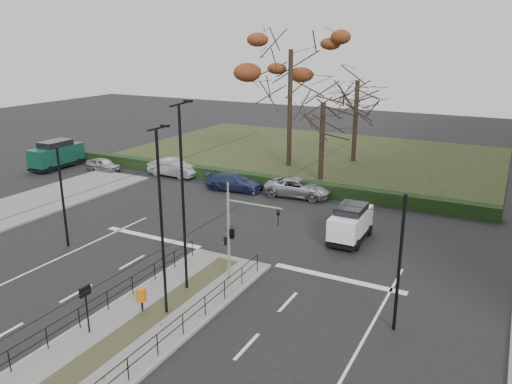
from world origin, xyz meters
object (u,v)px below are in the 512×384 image
parked_car_third (235,182)px  green_van (56,154)px  bare_tree_center (357,87)px  info_panel (85,296)px  bare_tree_near (323,108)px  streetlamp_median_far (183,197)px  rust_tree (291,49)px  streetlamp_median_near (162,222)px  parked_car_first (103,165)px  parked_car_fourth (298,188)px  traffic_light (233,232)px  litter_bin (141,295)px  white_van (351,222)px  parked_car_second (173,168)px

parked_car_third → green_van: size_ratio=0.87×
green_van → bare_tree_center: (24.26, 15.68, 6.06)m
info_panel → bare_tree_near: size_ratio=0.24×
parked_car_third → streetlamp_median_far: bearing=-163.8°
green_van → rust_tree: size_ratio=0.38×
streetlamp_median_near → parked_car_first: bearing=139.6°
streetlamp_median_near → green_van: size_ratio=1.57×
parked_car_fourth → rust_tree: rust_tree is taller
traffic_light → bare_tree_near: (-3.12, 20.44, 3.42)m
green_van → parked_car_first: bearing=14.5°
rust_tree → bare_tree_center: rust_tree is taller
parked_car_third → bare_tree_center: (5.55, 14.25, 6.74)m
parked_car_third → bare_tree_center: size_ratio=0.45×
litter_bin → streetlamp_median_near: 3.67m
white_van → traffic_light: bearing=-112.0°
bare_tree_near → parked_car_fourth: bearing=-88.4°
green_van → parked_car_fourth: bearing=5.5°
parked_car_fourth → traffic_light: bearing=-174.1°
streetlamp_median_far → white_van: size_ratio=2.23×
streetlamp_median_near → white_van: size_ratio=2.06×
litter_bin → white_van: bearing=66.1°
info_panel → bare_tree_near: bearing=90.1°
streetlamp_median_near → streetlamp_median_far: bearing=103.1°
parked_car_second → white_van: white_van is taller
parked_car_second → green_van: size_ratio=0.87×
litter_bin → white_van: (5.60, 12.61, 0.24)m
white_van → green_van: size_ratio=0.76×
info_panel → streetlamp_median_near: 4.25m
traffic_light → info_panel: bearing=-114.5°
traffic_light → parked_car_third: size_ratio=0.98×
info_panel → parked_car_third: 21.55m
parked_car_second → parked_car_third: bearing=-99.7°
litter_bin → streetlamp_median_far: size_ratio=0.12×
traffic_light → rust_tree: rust_tree is taller
parked_car_second → bare_tree_near: 14.26m
traffic_light → litter_bin: traffic_light is taller
traffic_light → rust_tree: 26.17m
info_panel → streetlamp_median_far: (1.33, 5.08, 2.98)m
parked_car_fourth → bare_tree_near: bare_tree_near is taller
streetlamp_median_near → parked_car_fourth: 19.43m
parked_car_fourth → white_van: white_van is taller
info_panel → parked_car_third: (-5.14, 20.89, -1.12)m
litter_bin → white_van: size_ratio=0.27×
traffic_light → parked_car_second: traffic_light is taller
bare_tree_near → litter_bin: bearing=-88.0°
parked_car_first → green_van: size_ratio=0.66×
bare_tree_center → parked_car_third: bearing=-111.3°
white_van → bare_tree_near: (-6.47, 12.13, 5.07)m
white_van → parked_car_third: bearing=152.9°
parked_car_fourth → streetlamp_median_near: bearing=-179.8°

